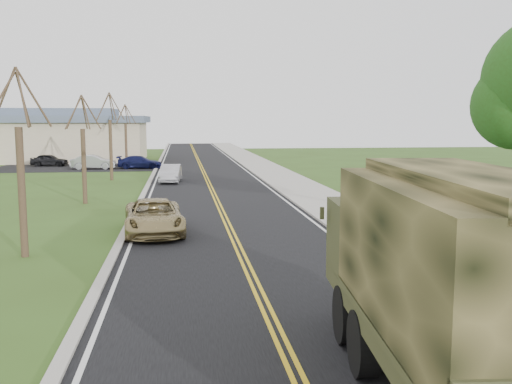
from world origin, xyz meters
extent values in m
plane|color=#314A18|center=(0.00, 0.00, 0.00)|extent=(160.00, 160.00, 0.00)
cube|color=black|center=(0.00, 40.00, 0.01)|extent=(8.00, 120.00, 0.01)
cube|color=#9E998E|center=(4.15, 40.00, 0.06)|extent=(0.30, 120.00, 0.12)
cube|color=#9E998E|center=(5.90, 40.00, 0.05)|extent=(3.20, 120.00, 0.10)
cube|color=#9E998E|center=(-4.15, 40.00, 0.05)|extent=(0.30, 120.00, 0.10)
cylinder|color=#38281C|center=(-7.00, 10.00, 2.10)|extent=(0.24, 0.24, 4.20)
cylinder|color=#38281C|center=(-6.52, 10.13, 5.13)|extent=(1.01, 0.33, 1.90)
cylinder|color=#38281C|center=(-6.97, 10.62, 5.05)|extent=(0.13, 1.29, 1.74)
cylinder|color=#38281C|center=(-7.46, 10.18, 5.13)|extent=(0.98, 0.43, 1.90)
cylinder|color=#38281C|center=(-6.73, 9.59, 5.13)|extent=(0.58, 0.90, 1.90)
cylinder|color=#38281C|center=(-7.00, 22.00, 1.98)|extent=(0.24, 0.24, 3.96)
cylinder|color=#38281C|center=(-6.55, 22.12, 4.83)|extent=(0.96, 0.32, 1.79)
cylinder|color=#38281C|center=(-6.97, 22.58, 4.76)|extent=(0.12, 1.22, 1.65)
cylinder|color=#38281C|center=(-7.43, 22.17, 4.83)|extent=(0.93, 0.41, 1.79)
cylinder|color=#38281C|center=(-7.37, 21.55, 4.76)|extent=(0.75, 0.99, 1.67)
cylinder|color=#38281C|center=(-6.75, 21.61, 4.83)|extent=(0.55, 0.85, 1.80)
cylinder|color=#38281C|center=(-7.00, 34.00, 2.22)|extent=(0.24, 0.24, 4.44)
cylinder|color=#38281C|center=(-6.50, 34.13, 5.42)|extent=(1.07, 0.35, 2.00)
cylinder|color=#38281C|center=(-6.97, 34.65, 5.34)|extent=(0.13, 1.36, 1.84)
cylinder|color=#38281C|center=(-7.49, 34.19, 5.42)|extent=(1.03, 0.46, 2.00)
cylinder|color=#38281C|center=(-7.41, 33.49, 5.34)|extent=(0.83, 1.10, 1.87)
cylinder|color=#38281C|center=(-6.72, 33.56, 5.42)|extent=(0.61, 0.95, 2.01)
cylinder|color=#38281C|center=(-7.00, 46.00, 2.04)|extent=(0.24, 0.24, 4.08)
cylinder|color=#38281C|center=(-6.54, 46.12, 4.98)|extent=(0.99, 0.33, 1.84)
cylinder|color=#38281C|center=(-6.97, 46.60, 4.91)|extent=(0.13, 1.25, 1.69)
cylinder|color=#38281C|center=(-7.45, 46.17, 4.98)|extent=(0.95, 0.42, 1.85)
cylinder|color=#38281C|center=(-7.38, 45.53, 4.91)|extent=(0.77, 1.02, 1.72)
cylinder|color=#38281C|center=(-6.74, 45.60, 4.98)|extent=(0.57, 0.88, 1.85)
cube|color=tan|center=(-16.00, 56.00, 2.10)|extent=(20.00, 12.00, 4.20)
cube|color=#475466|center=(-16.00, 56.00, 4.50)|extent=(21.00, 13.00, 0.70)
cube|color=#475466|center=(-16.00, 56.00, 5.20)|extent=(14.00, 8.00, 0.90)
cube|color=black|center=(-10.00, 46.00, 0.01)|extent=(18.00, 10.00, 0.02)
cylinder|color=black|center=(1.15, 0.17, 0.58)|extent=(0.47, 1.18, 1.16)
cylinder|color=black|center=(3.35, -0.03, 0.58)|extent=(0.47, 1.18, 1.16)
cylinder|color=black|center=(1.28, 1.63, 0.58)|extent=(0.47, 1.18, 1.16)
cylinder|color=black|center=(3.48, 1.44, 0.58)|extent=(0.47, 1.18, 1.16)
cube|color=#3A3D21|center=(2.19, -0.56, 1.10)|extent=(3.16, 7.55, 0.37)
cube|color=#3A3D21|center=(2.43, 2.11, 2.00)|extent=(2.69, 2.21, 1.47)
cube|color=black|center=(2.51, 3.05, 2.21)|extent=(2.31, 0.29, 0.74)
cube|color=#3A3D21|center=(2.12, -1.45, 1.37)|extent=(3.11, 5.78, 0.16)
cube|color=black|center=(2.12, -1.45, 2.47)|extent=(3.11, 5.78, 2.10)
cube|color=black|center=(2.12, -1.45, 3.57)|extent=(2.17, 5.69, 0.26)
imported|color=#A08D5A|center=(-3.00, 13.31, 0.67)|extent=(2.59, 4.95, 1.33)
imported|color=silver|center=(-2.65, 31.89, 0.63)|extent=(1.61, 3.93, 1.27)
imported|color=#0F1237|center=(10.68, 11.21, 0.73)|extent=(5.33, 3.01, 1.46)
imported|color=black|center=(-14.44, 47.92, 0.59)|extent=(3.59, 1.72, 1.18)
imported|color=#A6A6AB|center=(-9.73, 43.87, 0.65)|extent=(4.02, 1.55, 1.31)
imported|color=#11143E|center=(-5.63, 44.10, 0.59)|extent=(4.17, 1.96, 1.18)
camera|label=1|loc=(-1.94, -8.94, 4.41)|focal=40.00mm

